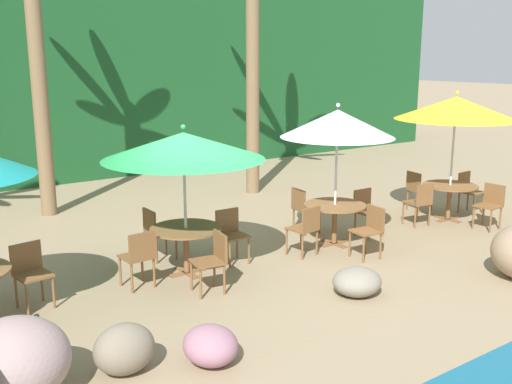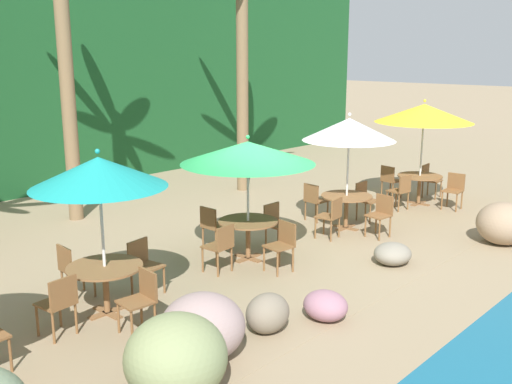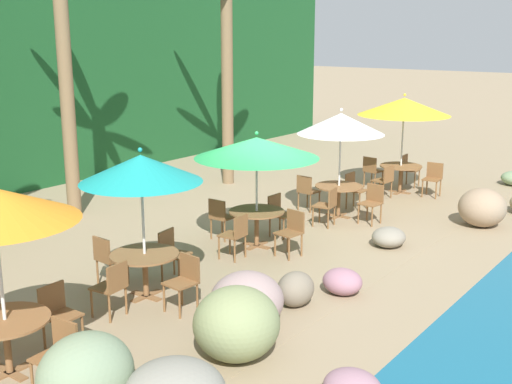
{
  "view_description": "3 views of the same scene",
  "coord_description": "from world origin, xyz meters",
  "px_view_note": "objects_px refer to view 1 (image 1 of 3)",
  "views": [
    {
      "loc": [
        -4.49,
        -7.5,
        3.31
      ],
      "look_at": [
        0.69,
        -0.17,
        1.23
      ],
      "focal_mm": 41.54,
      "sensor_mm": 36.0,
      "label": 1
    },
    {
      "loc": [
        -7.93,
        -6.95,
        3.75
      ],
      "look_at": [
        -0.2,
        0.14,
        1.26
      ],
      "focal_mm": 41.46,
      "sensor_mm": 36.0,
      "label": 2
    },
    {
      "loc": [
        -10.32,
        -7.2,
        4.18
      ],
      "look_at": [
        -0.06,
        0.44,
        1.02
      ],
      "focal_mm": 45.82,
      "sensor_mm": 36.0,
      "label": 3
    }
  ],
  "objects_px": {
    "dining_table_yellow": "(450,191)",
    "chair_white_seaward": "(366,209)",
    "umbrella_green": "(183,146)",
    "dining_table_white": "(335,211)",
    "chair_white_right": "(370,228)",
    "palm_tree_second": "(33,12)",
    "chair_green_inland": "(156,230)",
    "umbrella_white": "(338,124)",
    "chair_yellow_right": "(491,203)",
    "chair_yellow_left": "(420,201)",
    "palm_tree_third": "(253,5)",
    "chair_green_seaward": "(231,232)",
    "chair_green_right": "(213,258)",
    "chair_green_left": "(139,255)",
    "chair_yellow_inland": "(417,188)",
    "dining_table_green": "(186,236)",
    "chair_teal_seaward": "(30,270)",
    "umbrella_yellow": "(456,108)",
    "chair_white_left": "(306,227)",
    "chair_yellow_seaward": "(468,189)",
    "chair_white_inland": "(303,207)"
  },
  "relations": [
    {
      "from": "umbrella_white",
      "to": "palm_tree_second",
      "type": "bearing_deg",
      "value": 125.28
    },
    {
      "from": "chair_white_left",
      "to": "chair_yellow_left",
      "type": "distance_m",
      "value": 2.98
    },
    {
      "from": "chair_yellow_left",
      "to": "palm_tree_third",
      "type": "relative_size",
      "value": 0.14
    },
    {
      "from": "dining_table_green",
      "to": "chair_white_seaward",
      "type": "distance_m",
      "value": 3.71
    },
    {
      "from": "chair_green_left",
      "to": "chair_white_seaward",
      "type": "distance_m",
      "value": 4.55
    },
    {
      "from": "umbrella_green",
      "to": "chair_white_right",
      "type": "xyz_separation_m",
      "value": [
        2.86,
        -1.09,
        -1.49
      ]
    },
    {
      "from": "umbrella_yellow",
      "to": "chair_yellow_left",
      "type": "distance_m",
      "value": 1.97
    },
    {
      "from": "chair_yellow_seaward",
      "to": "palm_tree_second",
      "type": "xyz_separation_m",
      "value": [
        -7.4,
        5.03,
        3.62
      ]
    },
    {
      "from": "chair_green_inland",
      "to": "umbrella_white",
      "type": "relative_size",
      "value": 0.35
    },
    {
      "from": "chair_white_inland",
      "to": "dining_table_white",
      "type": "bearing_deg",
      "value": -88.68
    },
    {
      "from": "chair_green_left",
      "to": "chair_yellow_right",
      "type": "bearing_deg",
      "value": -9.0
    },
    {
      "from": "chair_green_left",
      "to": "palm_tree_second",
      "type": "xyz_separation_m",
      "value": [
        0.14,
        4.94,
        3.62
      ]
    },
    {
      "from": "chair_white_right",
      "to": "chair_yellow_inland",
      "type": "distance_m",
      "value": 3.4
    },
    {
      "from": "dining_table_yellow",
      "to": "chair_white_seaward",
      "type": "bearing_deg",
      "value": 173.87
    },
    {
      "from": "chair_teal_seaward",
      "to": "umbrella_yellow",
      "type": "relative_size",
      "value": 0.33
    },
    {
      "from": "chair_yellow_seaward",
      "to": "chair_white_inland",
      "type": "bearing_deg",
      "value": 167.51
    },
    {
      "from": "chair_green_right",
      "to": "dining_table_white",
      "type": "xyz_separation_m",
      "value": [
        2.89,
        0.62,
        0.1
      ]
    },
    {
      "from": "palm_tree_second",
      "to": "palm_tree_third",
      "type": "height_order",
      "value": "palm_tree_third"
    },
    {
      "from": "dining_table_green",
      "to": "dining_table_yellow",
      "type": "height_order",
      "value": "same"
    },
    {
      "from": "chair_yellow_seaward",
      "to": "chair_yellow_left",
      "type": "distance_m",
      "value": 1.7
    },
    {
      "from": "chair_green_seaward",
      "to": "dining_table_white",
      "type": "relative_size",
      "value": 0.79
    },
    {
      "from": "umbrella_white",
      "to": "dining_table_white",
      "type": "height_order",
      "value": "umbrella_white"
    },
    {
      "from": "chair_yellow_right",
      "to": "chair_white_right",
      "type": "bearing_deg",
      "value": 177.33
    },
    {
      "from": "chair_green_right",
      "to": "chair_green_seaward",
      "type": "bearing_deg",
      "value": 46.17
    },
    {
      "from": "palm_tree_third",
      "to": "dining_table_yellow",
      "type": "bearing_deg",
      "value": -67.48
    },
    {
      "from": "chair_green_left",
      "to": "chair_white_left",
      "type": "height_order",
      "value": "same"
    },
    {
      "from": "umbrella_green",
      "to": "dining_table_white",
      "type": "height_order",
      "value": "umbrella_green"
    },
    {
      "from": "umbrella_green",
      "to": "chair_yellow_left",
      "type": "bearing_deg",
      "value": -4.05
    },
    {
      "from": "chair_yellow_inland",
      "to": "chair_green_inland",
      "type": "bearing_deg",
      "value": 176.31
    },
    {
      "from": "chair_white_right",
      "to": "palm_tree_second",
      "type": "relative_size",
      "value": 0.14
    },
    {
      "from": "chair_teal_seaward",
      "to": "chair_green_left",
      "type": "relative_size",
      "value": 1.0
    },
    {
      "from": "chair_green_left",
      "to": "dining_table_white",
      "type": "xyz_separation_m",
      "value": [
        3.7,
        -0.08,
        0.1
      ]
    },
    {
      "from": "chair_yellow_seaward",
      "to": "palm_tree_second",
      "type": "relative_size",
      "value": 0.14
    },
    {
      "from": "chair_yellow_seaward",
      "to": "palm_tree_second",
      "type": "distance_m",
      "value": 9.65
    },
    {
      "from": "umbrella_white",
      "to": "dining_table_yellow",
      "type": "bearing_deg",
      "value": -3.06
    },
    {
      "from": "chair_yellow_right",
      "to": "palm_tree_third",
      "type": "xyz_separation_m",
      "value": [
        -1.96,
        5.21,
        3.93
      ]
    },
    {
      "from": "chair_green_right",
      "to": "chair_white_seaward",
      "type": "distance_m",
      "value": 3.8
    },
    {
      "from": "palm_tree_third",
      "to": "chair_green_inland",
      "type": "bearing_deg",
      "value": -142.95
    },
    {
      "from": "chair_white_left",
      "to": "dining_table_yellow",
      "type": "relative_size",
      "value": 0.79
    },
    {
      "from": "umbrella_green",
      "to": "palm_tree_second",
      "type": "height_order",
      "value": "palm_tree_second"
    },
    {
      "from": "umbrella_white",
      "to": "umbrella_yellow",
      "type": "xyz_separation_m",
      "value": [
        3.0,
        -0.16,
        0.12
      ]
    },
    {
      "from": "chair_green_inland",
      "to": "chair_white_right",
      "type": "distance_m",
      "value": 3.54
    },
    {
      "from": "chair_green_left",
      "to": "palm_tree_third",
      "type": "xyz_separation_m",
      "value": [
        4.89,
        4.13,
        3.93
      ]
    },
    {
      "from": "umbrella_yellow",
      "to": "dining_table_yellow",
      "type": "bearing_deg",
      "value": -90.0
    },
    {
      "from": "chair_green_right",
      "to": "dining_table_white",
      "type": "distance_m",
      "value": 2.96
    },
    {
      "from": "chair_white_right",
      "to": "chair_yellow_left",
      "type": "relative_size",
      "value": 1.0
    },
    {
      "from": "chair_white_seaward",
      "to": "palm_tree_third",
      "type": "relative_size",
      "value": 0.14
    },
    {
      "from": "chair_green_inland",
      "to": "dining_table_white",
      "type": "height_order",
      "value": "chair_green_inland"
    },
    {
      "from": "chair_white_seaward",
      "to": "chair_white_right",
      "type": "height_order",
      "value": "same"
    },
    {
      "from": "chair_yellow_right",
      "to": "umbrella_white",
      "type": "bearing_deg",
      "value": 162.38
    }
  ]
}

